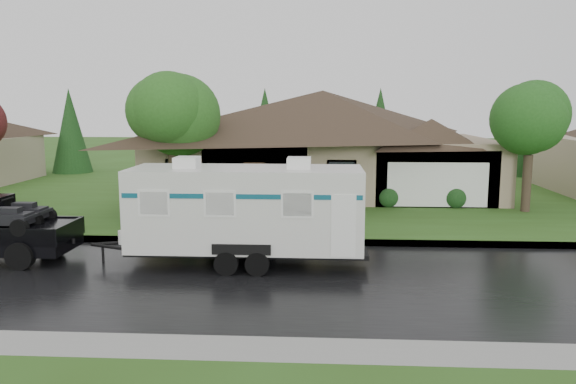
# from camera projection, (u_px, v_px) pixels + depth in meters

# --- Properties ---
(ground) EXTENTS (140.00, 140.00, 0.00)m
(ground) POSITION_uv_depth(u_px,v_px,m) (260.00, 260.00, 18.03)
(ground) COLOR #31551A
(ground) RESTS_ON ground
(road) EXTENTS (140.00, 8.00, 0.01)m
(road) POSITION_uv_depth(u_px,v_px,m) (253.00, 279.00, 16.06)
(road) COLOR black
(road) RESTS_ON ground
(curb) EXTENTS (140.00, 0.50, 0.15)m
(curb) POSITION_uv_depth(u_px,v_px,m) (267.00, 241.00, 20.24)
(curb) COLOR gray
(curb) RESTS_ON ground
(lawn) EXTENTS (140.00, 26.00, 0.15)m
(lawn) POSITION_uv_depth(u_px,v_px,m) (288.00, 189.00, 32.82)
(lawn) COLOR #31551A
(lawn) RESTS_ON ground
(house_main) EXTENTS (19.44, 10.80, 6.90)m
(house_main) POSITION_uv_depth(u_px,v_px,m) (328.00, 130.00, 31.00)
(house_main) COLOR gray
(house_main) RESTS_ON lawn
(tree_left_green) EXTENTS (3.97, 3.97, 6.57)m
(tree_left_green) POSITION_uv_depth(u_px,v_px,m) (171.00, 111.00, 24.47)
(tree_left_green) COLOR #382B1E
(tree_left_green) RESTS_ON lawn
(tree_right_green) EXTENTS (3.55, 3.55, 5.88)m
(tree_right_green) POSITION_uv_depth(u_px,v_px,m) (531.00, 121.00, 24.99)
(tree_right_green) COLOR #382B1E
(tree_right_green) RESTS_ON lawn
(shrub_row) EXTENTS (13.60, 1.00, 1.00)m
(shrub_row) POSITION_uv_depth(u_px,v_px,m) (322.00, 195.00, 26.99)
(shrub_row) COLOR #143814
(shrub_row) RESTS_ON lawn
(travel_trailer) EXTENTS (7.51, 2.64, 3.37)m
(travel_trailer) POSITION_uv_depth(u_px,v_px,m) (246.00, 208.00, 17.34)
(travel_trailer) COLOR silver
(travel_trailer) RESTS_ON ground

